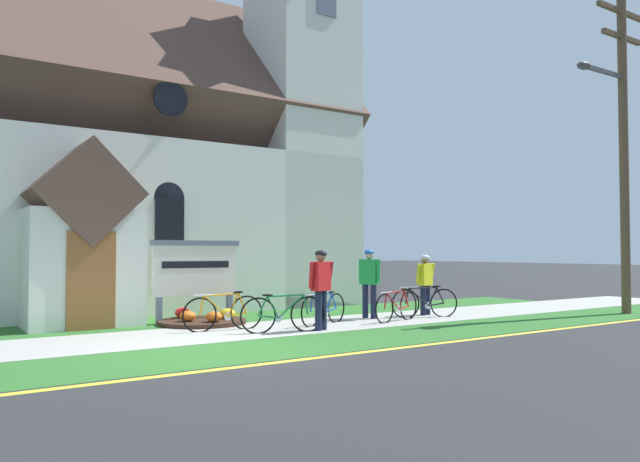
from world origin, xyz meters
The scene contains 19 objects.
ground centered at (0.00, 4.00, 0.00)m, with size 140.00×140.00×0.00m, color #2B2B2D.
sidewalk_slab centered at (1.12, 2.00, 0.01)m, with size 32.00×2.47×0.01m, color #A8A59E.
grass_verge centered at (1.12, -0.30, 0.00)m, with size 32.00×2.13×0.01m, color #2D6628.
church_lawn centered at (1.12, 4.37, 0.00)m, with size 24.00×2.28×0.01m, color #2D6628.
curb_paint_stripe centered at (1.12, -1.51, 0.00)m, with size 28.00×0.16×0.01m, color yellow.
church_building centered at (1.55, 9.51, 4.38)m, with size 13.10×10.47×13.05m.
church_sign centered at (1.23, 3.99, 1.24)m, with size 2.18×0.18×1.93m.
flower_bed centered at (1.24, 3.58, 0.09)m, with size 2.01×2.01×0.34m.
bicycle_green centered at (3.51, 1.95, 0.37)m, with size 1.63×0.67×0.77m.
bicycle_orange centered at (5.29, 1.48, 0.37)m, with size 1.66×0.46×0.80m.
bicycle_yellow centered at (6.46, 1.75, 0.38)m, with size 1.66×0.68×0.83m.
bicycle_black centered at (2.07, 1.33, 0.39)m, with size 1.75×0.53×0.82m.
bicycle_red centered at (1.17, 2.26, 0.38)m, with size 1.77×0.18×0.84m.
cyclist_in_white_jersey centered at (2.88, 1.14, 1.00)m, with size 0.65×0.36×1.70m.
cyclist_in_green_jersey centered at (6.85, 2.15, 0.91)m, with size 0.63×0.31×1.58m.
cyclist_in_yellow_jersey centered at (5.12, 2.32, 1.02)m, with size 0.34×0.68×1.72m.
utility_pole centered at (11.56, -0.54, 4.88)m, with size 3.12×0.28×8.82m.
roadside_conifer centered at (7.64, 9.37, 5.37)m, with size 3.78×3.78×8.63m.
distant_hill centered at (5.28, 77.68, 0.00)m, with size 81.38×42.89×20.44m, color #847A5B.
Camera 1 is at (-4.19, -9.41, 1.67)m, focal length 33.69 mm.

